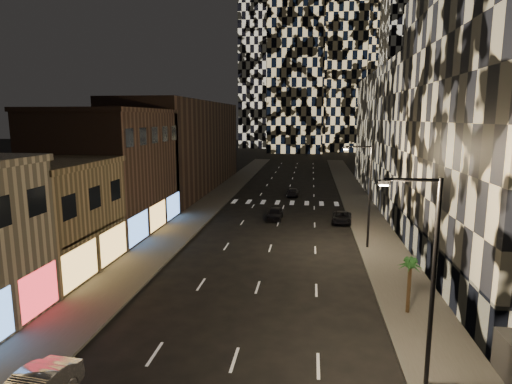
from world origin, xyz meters
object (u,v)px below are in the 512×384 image
(car_dark_midlane, at_px, (275,213))
(car_dark_rightlane, at_px, (342,218))
(streetlight_far, at_px, (367,189))
(palm_tree, at_px, (410,267))
(streetlight_near, at_px, (428,269))
(car_dark_oncoming, at_px, (293,192))

(car_dark_midlane, bearing_deg, car_dark_rightlane, -3.94)
(car_dark_rightlane, bearing_deg, streetlight_far, -76.46)
(palm_tree, bearing_deg, streetlight_far, 94.25)
(streetlight_near, relative_size, streetlight_far, 1.00)
(car_dark_oncoming, bearing_deg, car_dark_midlane, 85.79)
(car_dark_rightlane, relative_size, palm_tree, 1.32)
(car_dark_midlane, bearing_deg, streetlight_far, -46.47)
(streetlight_far, distance_m, car_dark_midlane, 14.16)
(streetlight_near, bearing_deg, car_dark_rightlane, 92.69)
(streetlight_near, relative_size, car_dark_midlane, 2.22)
(car_dark_midlane, relative_size, car_dark_rightlane, 0.92)
(streetlight_far, height_order, car_dark_rightlane, streetlight_far)
(streetlight_near, relative_size, palm_tree, 2.69)
(car_dark_oncoming, bearing_deg, palm_tree, 103.44)
(streetlight_near, xyz_separation_m, car_dark_midlane, (-8.85, 30.01, -4.66))
(streetlight_far, bearing_deg, streetlight_near, -90.00)
(car_dark_midlane, distance_m, car_dark_oncoming, 15.34)
(streetlight_near, distance_m, car_dark_midlane, 31.64)
(car_dark_midlane, height_order, car_dark_oncoming, car_dark_midlane)
(streetlight_near, bearing_deg, car_dark_oncoming, 99.35)
(streetlight_near, height_order, car_dark_midlane, streetlight_near)
(car_dark_oncoming, bearing_deg, streetlight_far, 107.45)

